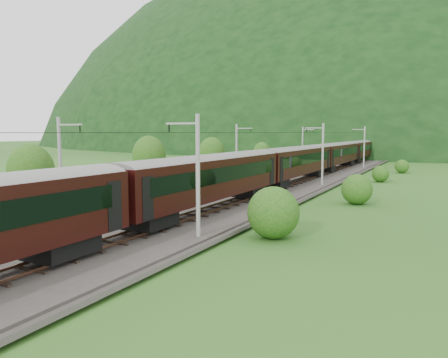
% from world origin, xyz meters
% --- Properties ---
extents(ground, '(600.00, 600.00, 0.00)m').
position_xyz_m(ground, '(0.00, 0.00, 0.00)').
color(ground, '#254F18').
rests_on(ground, ground).
extents(railbed, '(14.00, 220.00, 0.30)m').
position_xyz_m(railbed, '(0.00, 10.00, 0.15)').
color(railbed, '#38332D').
rests_on(railbed, ground).
extents(track_left, '(2.40, 220.00, 0.27)m').
position_xyz_m(track_left, '(-2.40, 10.00, 0.37)').
color(track_left, brown).
rests_on(track_left, railbed).
extents(track_right, '(2.40, 220.00, 0.27)m').
position_xyz_m(track_right, '(2.40, 10.00, 0.37)').
color(track_right, brown).
rests_on(track_right, railbed).
extents(catenary_left, '(2.54, 192.28, 8.00)m').
position_xyz_m(catenary_left, '(-6.12, 32.00, 4.50)').
color(catenary_left, gray).
rests_on(catenary_left, railbed).
extents(catenary_right, '(2.54, 192.28, 8.00)m').
position_xyz_m(catenary_right, '(6.12, 32.00, 4.50)').
color(catenary_right, gray).
rests_on(catenary_right, railbed).
extents(overhead_wires, '(4.83, 198.00, 0.03)m').
position_xyz_m(overhead_wires, '(0.00, 10.00, 7.10)').
color(overhead_wires, black).
rests_on(overhead_wires, ground).
extents(mountain_main, '(504.00, 360.00, 244.00)m').
position_xyz_m(mountain_main, '(0.00, 260.00, 0.00)').
color(mountain_main, black).
rests_on(mountain_main, ground).
extents(mountain_ridge, '(336.00, 280.00, 132.00)m').
position_xyz_m(mountain_ridge, '(-120.00, 300.00, 0.00)').
color(mountain_ridge, black).
rests_on(mountain_ridge, ground).
extents(train, '(3.29, 181.33, 5.73)m').
position_xyz_m(train, '(2.40, 32.85, 3.84)').
color(train, black).
rests_on(train, ground).
extents(hazard_post_near, '(0.16, 0.16, 1.51)m').
position_xyz_m(hazard_post_near, '(-0.06, 52.59, 1.05)').
color(hazard_post_near, red).
rests_on(hazard_post_near, railbed).
extents(hazard_post_far, '(0.18, 0.18, 1.66)m').
position_xyz_m(hazard_post_far, '(0.13, 60.39, 1.13)').
color(hazard_post_far, red).
rests_on(hazard_post_far, railbed).
extents(signal, '(0.26, 0.26, 2.33)m').
position_xyz_m(signal, '(-4.86, 28.35, 1.67)').
color(signal, black).
rests_on(signal, railbed).
extents(vegetation_left, '(10.54, 144.94, 6.91)m').
position_xyz_m(vegetation_left, '(-14.56, 13.19, 2.82)').
color(vegetation_left, '#194612').
rests_on(vegetation_left, ground).
extents(vegetation_right, '(6.29, 101.46, 3.18)m').
position_xyz_m(vegetation_right, '(11.76, 1.47, 1.40)').
color(vegetation_right, '#194612').
rests_on(vegetation_right, ground).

